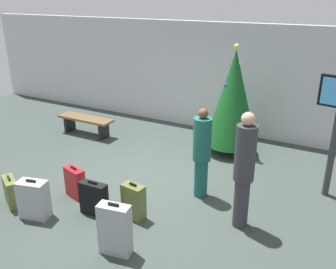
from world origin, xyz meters
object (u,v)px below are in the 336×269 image
at_px(suitcase_1, 134,202).
at_px(suitcase_2, 11,192).
at_px(waiting_bench, 86,122).
at_px(traveller_0, 244,168).
at_px(suitcase_3, 94,199).
at_px(holiday_tree, 233,98).
at_px(suitcase_0, 115,230).
at_px(suitcase_4, 34,199).
at_px(traveller_1, 202,151).
at_px(suitcase_5, 75,183).

relative_size(suitcase_1, suitcase_2, 1.18).
height_order(waiting_bench, suitcase_2, suitcase_2).
bearing_deg(traveller_0, suitcase_1, -158.36).
bearing_deg(suitcase_3, holiday_tree, 72.41).
distance_m(holiday_tree, suitcase_1, 3.51).
distance_m(holiday_tree, waiting_bench, 3.91).
bearing_deg(suitcase_0, suitcase_4, 177.15).
height_order(traveller_0, suitcase_0, traveller_0).
height_order(traveller_1, suitcase_1, traveller_1).
bearing_deg(suitcase_1, waiting_bench, 141.35).
relative_size(waiting_bench, suitcase_2, 2.84).
bearing_deg(suitcase_3, suitcase_2, -162.07).
relative_size(traveller_1, suitcase_5, 2.80).
xyz_separation_m(holiday_tree, suitcase_2, (-2.59, -4.04, -1.06)).
xyz_separation_m(traveller_0, suitcase_2, (-3.73, -1.35, -0.77)).
distance_m(holiday_tree, suitcase_5, 3.88).
relative_size(traveller_1, suitcase_0, 2.05).
bearing_deg(waiting_bench, suitcase_0, -44.59).
bearing_deg(traveller_0, suitcase_0, -131.96).
bearing_deg(suitcase_5, suitcase_0, -29.95).
height_order(traveller_1, suitcase_5, traveller_1).
height_order(waiting_bench, suitcase_4, suitcase_4).
height_order(suitcase_1, suitcase_4, suitcase_4).
relative_size(waiting_bench, suitcase_0, 1.88).
bearing_deg(suitcase_4, traveller_0, 24.74).
height_order(holiday_tree, traveller_1, holiday_tree).
xyz_separation_m(holiday_tree, traveller_1, (0.20, -2.14, -0.42)).
bearing_deg(traveller_0, traveller_1, 149.67).
relative_size(holiday_tree, suitcase_5, 4.16).
bearing_deg(suitcase_2, traveller_1, 34.18).
xyz_separation_m(suitcase_0, suitcase_3, (-0.91, 0.63, -0.10)).
height_order(waiting_bench, suitcase_0, suitcase_0).
bearing_deg(suitcase_5, suitcase_2, -136.59).
distance_m(traveller_0, suitcase_0, 2.12).
bearing_deg(traveller_1, suitcase_0, -101.47).
relative_size(suitcase_0, suitcase_5, 1.36).
bearing_deg(suitcase_4, traveller_1, 42.56).
bearing_deg(suitcase_1, suitcase_5, 177.95).
relative_size(suitcase_2, suitcase_3, 0.87).
relative_size(traveller_1, suitcase_4, 2.43).
distance_m(traveller_1, suitcase_2, 3.43).
height_order(suitcase_2, suitcase_4, suitcase_4).
distance_m(suitcase_0, suitcase_3, 1.11).
distance_m(suitcase_3, suitcase_4, 0.98).
xyz_separation_m(holiday_tree, suitcase_0, (-0.22, -4.19, -0.92)).
bearing_deg(suitcase_5, suitcase_1, -2.05).
bearing_deg(suitcase_2, waiting_bench, 108.83).
bearing_deg(holiday_tree, waiting_bench, -168.62).
bearing_deg(holiday_tree, suitcase_4, -115.33).
bearing_deg(traveller_1, holiday_tree, 95.22).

